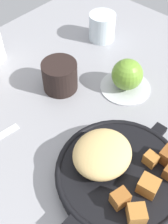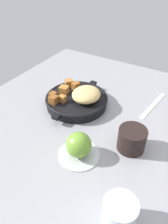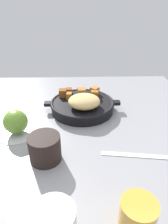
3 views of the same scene
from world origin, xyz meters
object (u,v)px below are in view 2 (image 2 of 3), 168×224
at_px(cast_iron_skillet, 78,99).
at_px(red_apple, 79,145).
at_px(butter_knife, 153,105).
at_px(coffee_mug_dark, 132,139).
at_px(water_glass_short, 119,213).

relative_size(cast_iron_skillet, red_apple, 3.77).
distance_m(butter_knife, coffee_mug_dark, 0.25).
bearing_deg(red_apple, coffee_mug_dark, 131.23).
height_order(red_apple, butter_knife, red_apple).
bearing_deg(coffee_mug_dark, water_glass_short, 14.17).
bearing_deg(coffee_mug_dark, butter_knife, -179.43).
relative_size(red_apple, coffee_mug_dark, 0.89).
bearing_deg(cast_iron_skillet, coffee_mug_dark, 67.80).
bearing_deg(butter_knife, water_glass_short, 14.86).
xyz_separation_m(red_apple, water_glass_short, (0.12, 0.17, -0.01)).
bearing_deg(coffee_mug_dark, cast_iron_skillet, -112.20).
height_order(red_apple, water_glass_short, red_apple).
xyz_separation_m(red_apple, butter_knife, (-0.35, 0.12, -0.04)).
height_order(butter_knife, water_glass_short, water_glass_short).
xyz_separation_m(cast_iron_skillet, coffee_mug_dark, (0.10, 0.25, 0.01)).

